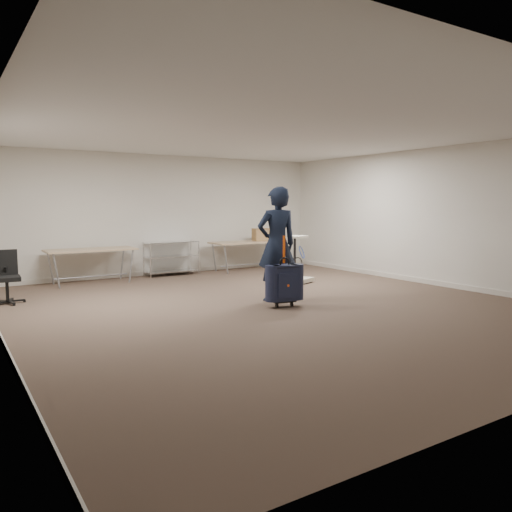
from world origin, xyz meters
TOP-DOWN VIEW (x-y plane):
  - ground at (0.00, 0.00)m, footprint 9.00×9.00m
  - room_shell at (0.00, 1.38)m, footprint 8.00×9.00m
  - folding_table_left at (-1.90, 3.95)m, footprint 1.80×0.75m
  - folding_table_right at (1.90, 3.95)m, footprint 1.80×0.75m
  - wire_shelf at (0.00, 4.20)m, footprint 1.22×0.47m
  - person at (0.32, 0.36)m, footprint 0.78×0.57m
  - suitcase at (0.11, -0.16)m, footprint 0.46×0.31m
  - office_chair at (-3.64, 2.58)m, footprint 0.54×0.54m
  - equipment_cart at (1.79, 1.73)m, footprint 0.69×0.69m
  - cardboard_box at (2.33, 3.92)m, footprint 0.46×0.38m

SIDE VIEW (x-z plane):
  - ground at x=0.00m, z-range 0.00..0.00m
  - room_shell at x=0.00m, z-range -4.45..4.55m
  - equipment_cart at x=1.79m, z-range -0.24..0.76m
  - office_chair at x=-3.64m, z-range -0.18..0.72m
  - suitcase at x=0.11m, z-range -0.19..0.97m
  - wire_shelf at x=0.00m, z-range 0.04..0.84m
  - folding_table_left at x=-1.90m, z-range 0.31..1.04m
  - folding_table_right at x=1.90m, z-range 0.31..1.04m
  - cardboard_box at x=2.33m, z-range 0.73..1.05m
  - person at x=0.32m, z-range 0.00..1.96m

